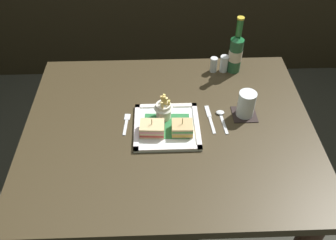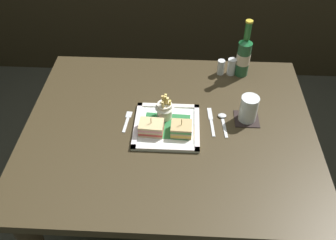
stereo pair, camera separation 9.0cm
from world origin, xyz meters
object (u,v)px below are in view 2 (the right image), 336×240
(sandwich_half_right, at_px, (181,129))
(fork, at_px, (127,120))
(spoon, at_px, (223,119))
(pepper_shaker, at_px, (231,68))
(dining_table, at_px, (169,151))
(sandwich_half_left, at_px, (151,128))
(square_plate, at_px, (167,127))
(knife, at_px, (211,120))
(fries_cup, at_px, (165,108))
(beer_bottle, at_px, (244,55))
(salt_shaker, at_px, (221,68))
(water_glass, at_px, (248,110))

(sandwich_half_right, relative_size, fork, 0.67)
(spoon, distance_m, pepper_shaker, 0.33)
(pepper_shaker, bearing_deg, fork, -142.49)
(dining_table, distance_m, sandwich_half_left, 0.20)
(square_plate, relative_size, knife, 1.54)
(sandwich_half_right, bearing_deg, fries_cup, 128.82)
(pepper_shaker, bearing_deg, dining_table, -126.50)
(dining_table, bearing_deg, pepper_shaker, 53.50)
(square_plate, distance_m, sandwich_half_left, 0.07)
(sandwich_half_right, bearing_deg, beer_bottle, 56.77)
(dining_table, xyz_separation_m, fork, (-0.17, 0.03, 0.15))
(sandwich_half_right, bearing_deg, salt_shaker, 67.02)
(dining_table, distance_m, square_plate, 0.16)
(square_plate, xyz_separation_m, beer_bottle, (0.33, 0.38, 0.10))
(salt_shaker, bearing_deg, pepper_shaker, 0.00)
(square_plate, distance_m, fries_cup, 0.08)
(fries_cup, distance_m, fork, 0.17)
(beer_bottle, relative_size, fork, 2.22)
(beer_bottle, height_order, salt_shaker, beer_bottle)
(sandwich_half_left, bearing_deg, pepper_shaker, 50.40)
(sandwich_half_left, relative_size, pepper_shaker, 1.21)
(square_plate, bearing_deg, salt_shaker, 58.21)
(fries_cup, bearing_deg, fork, -173.40)
(dining_table, distance_m, water_glass, 0.38)
(sandwich_half_left, distance_m, fries_cup, 0.10)
(beer_bottle, relative_size, salt_shaker, 3.78)
(square_plate, bearing_deg, spoon, 14.11)
(dining_table, xyz_separation_m, square_plate, (-0.01, -0.01, 0.16))
(knife, bearing_deg, sandwich_half_left, -160.27)
(square_plate, bearing_deg, fries_cup, 102.50)
(knife, xyz_separation_m, spoon, (0.05, 0.01, 0.00))
(water_glass, relative_size, spoon, 0.81)
(beer_bottle, bearing_deg, knife, -114.63)
(water_glass, xyz_separation_m, pepper_shaker, (-0.04, 0.31, -0.02))
(spoon, height_order, pepper_shaker, pepper_shaker)
(beer_bottle, xyz_separation_m, water_glass, (-0.01, -0.32, -0.05))
(fries_cup, distance_m, beer_bottle, 0.48)
(spoon, bearing_deg, sandwich_half_left, -162.03)
(water_glass, distance_m, knife, 0.16)
(spoon, distance_m, salt_shaker, 0.32)
(fries_cup, distance_m, knife, 0.20)
(salt_shaker, bearing_deg, knife, -99.38)
(beer_bottle, bearing_deg, fries_cup, -136.17)
(sandwich_half_right, distance_m, salt_shaker, 0.45)
(dining_table, bearing_deg, sandwich_half_left, -147.56)
(dining_table, height_order, spoon, spoon)
(fries_cup, bearing_deg, knife, -0.49)
(spoon, bearing_deg, knife, -171.28)
(fork, bearing_deg, dining_table, -8.56)
(fries_cup, relative_size, fork, 0.94)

